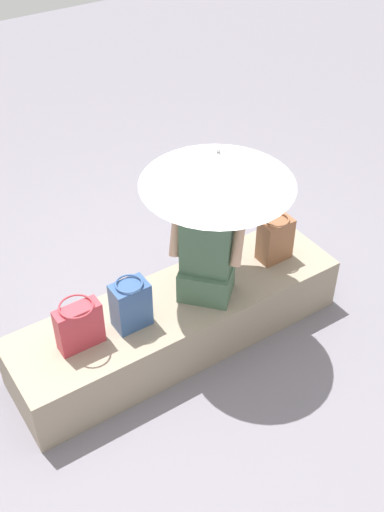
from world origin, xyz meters
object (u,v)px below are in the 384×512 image
(handbag_black, at_px, (79,326))
(shoulder_bag_spare, at_px, (131,304))
(person_seated, at_px, (207,248))
(tote_bag_canvas, at_px, (275,239))
(parasol, at_px, (218,168))

(handbag_black, height_order, shoulder_bag_spare, shoulder_bag_spare)
(person_seated, relative_size, tote_bag_canvas, 2.58)
(handbag_black, bearing_deg, shoulder_bag_spare, 177.62)
(shoulder_bag_spare, bearing_deg, parasol, 179.23)
(parasol, relative_size, shoulder_bag_spare, 3.12)
(tote_bag_canvas, bearing_deg, handbag_black, 0.36)
(person_seated, distance_m, tote_bag_canvas, 0.66)
(person_seated, bearing_deg, tote_bag_canvas, -175.90)
(tote_bag_canvas, bearing_deg, person_seated, 4.10)
(handbag_black, relative_size, shoulder_bag_spare, 0.95)
(person_seated, height_order, parasol, parasol)
(parasol, bearing_deg, person_seated, 8.66)
(parasol, height_order, handbag_black, parasol)
(person_seated, height_order, tote_bag_canvas, person_seated)
(person_seated, xyz_separation_m, shoulder_bag_spare, (0.56, -0.02, -0.22))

